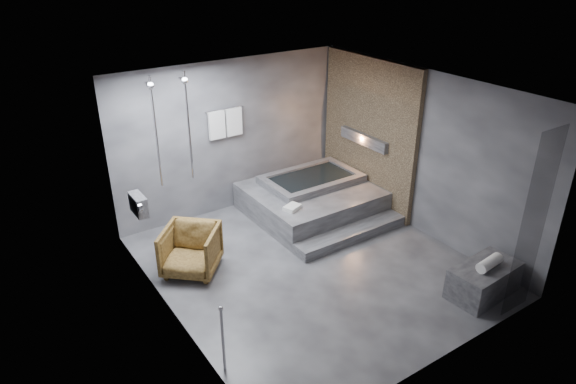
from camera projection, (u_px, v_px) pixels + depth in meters
room at (325, 153)px, 7.70m from camera, size 5.00×5.04×2.82m
tub_deck at (311, 200)px, 9.58m from camera, size 2.20×2.00×0.50m
tub_step at (352, 234)px, 8.77m from camera, size 2.20×0.36×0.18m
concrete_bench at (484, 280)px, 7.32m from camera, size 1.08×0.63×0.47m
driftwood_chair at (191, 250)px, 7.79m from camera, size 1.14×1.14×0.74m
rolled_towel at (489, 263)px, 7.15m from camera, size 0.46×0.20×0.16m
deck_towel at (292, 208)px, 8.69m from camera, size 0.34×0.29×0.08m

